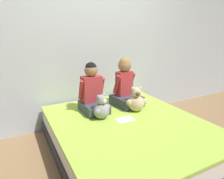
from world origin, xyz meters
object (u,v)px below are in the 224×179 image
bed (128,137)px  teddy_bear_held_by_left_child (102,108)px  child_on_right (125,87)px  teddy_bear_held_by_right_child (136,101)px  child_on_left (92,92)px  sign_card (125,119)px

bed → teddy_bear_held_by_left_child: (-0.24, 0.23, 0.33)m
child_on_right → teddy_bear_held_by_left_child: size_ratio=2.18×
bed → teddy_bear_held_by_right_child: 0.48m
child_on_left → sign_card: size_ratio=3.05×
bed → teddy_bear_held_by_right_child: (0.26, 0.23, 0.34)m
bed → child_on_left: bearing=115.6°
bed → child_on_left: (-0.24, 0.50, 0.45)m
child_on_right → sign_card: bearing=-130.4°
bed → child_on_right: (0.25, 0.50, 0.46)m
child_on_left → child_on_right: size_ratio=0.96×
child_on_left → child_on_right: child_on_right is taller
teddy_bear_held_by_left_child → sign_card: (0.23, -0.17, -0.13)m
bed → sign_card: size_ratio=9.27×
bed → child_on_right: bearing=62.9°
child_on_right → teddy_bear_held_by_right_child: child_on_right is taller
bed → teddy_bear_held_by_left_child: teddy_bear_held_by_left_child is taller
teddy_bear_held_by_right_child → sign_card: bearing=-131.8°
child_on_left → teddy_bear_held_by_right_child: child_on_left is taller
child_on_right → sign_card: 0.57m
teddy_bear_held_by_right_child → child_on_left: bearing=167.9°
child_on_right → teddy_bear_held_by_right_child: size_ratio=2.01×
child_on_right → sign_card: child_on_right is taller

